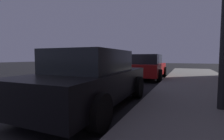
% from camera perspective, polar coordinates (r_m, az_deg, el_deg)
% --- Properties ---
extents(car_black, '(2.00, 4.24, 1.43)m').
position_cam_1_polar(car_black, '(4.28, -6.74, -2.93)').
color(car_black, black).
rests_on(car_black, ground).
extents(car_red, '(2.18, 4.08, 1.43)m').
position_cam_1_polar(car_red, '(10.06, 11.45, 1.15)').
color(car_red, maroon).
rests_on(car_red, ground).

